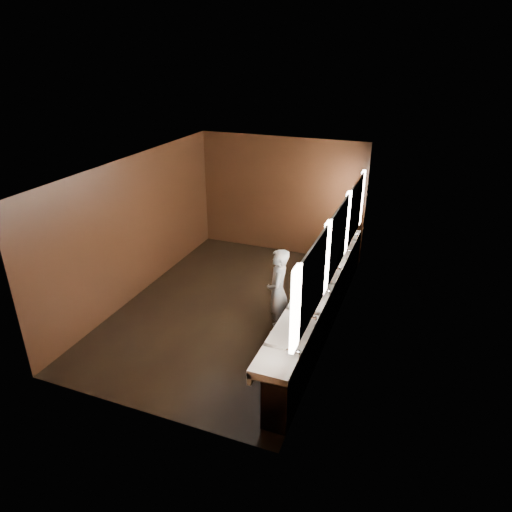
{
  "coord_description": "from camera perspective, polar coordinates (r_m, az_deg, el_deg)",
  "views": [
    {
      "loc": [
        3.24,
        -6.97,
        4.65
      ],
      "look_at": [
        0.53,
        0.0,
        1.2
      ],
      "focal_mm": 32.0,
      "sensor_mm": 36.0,
      "label": 1
    }
  ],
  "objects": [
    {
      "name": "wall_back",
      "position": [
        10.98,
        3.12,
        7.51
      ],
      "size": [
        4.0,
        0.02,
        2.8
      ],
      "primitive_type": "cube",
      "color": "black",
      "rests_on": "floor"
    },
    {
      "name": "floor",
      "position": [
        8.98,
        -3.18,
        -6.44
      ],
      "size": [
        6.0,
        6.0,
        0.0
      ],
      "primitive_type": "plane",
      "color": "black",
      "rests_on": "ground"
    },
    {
      "name": "trash_bin",
      "position": [
        7.24,
        3.6,
        -12.6
      ],
      "size": [
        0.44,
        0.44,
        0.52
      ],
      "primitive_type": "cylinder",
      "rotation": [
        0.0,
        0.0,
        0.38
      ],
      "color": "black",
      "rests_on": "floor"
    },
    {
      "name": "person",
      "position": [
        7.92,
        2.74,
        -4.46
      ],
      "size": [
        0.49,
        0.64,
        1.57
      ],
      "primitive_type": "imported",
      "rotation": [
        0.0,
        0.0,
        -1.35
      ],
      "color": "#87AECA",
      "rests_on": "floor"
    },
    {
      "name": "mirror_band",
      "position": [
        7.66,
        10.17,
        2.11
      ],
      "size": [
        0.06,
        5.03,
        1.15
      ],
      "color": "white",
      "rests_on": "wall_right"
    },
    {
      "name": "wall_left",
      "position": [
        9.31,
        -14.71,
        3.5
      ],
      "size": [
        0.02,
        6.0,
        2.8
      ],
      "primitive_type": "cube",
      "color": "black",
      "rests_on": "floor"
    },
    {
      "name": "wall_front",
      "position": [
        6.07,
        -15.28,
        -8.59
      ],
      "size": [
        4.0,
        0.02,
        2.8
      ],
      "primitive_type": "cube",
      "color": "black",
      "rests_on": "floor"
    },
    {
      "name": "ceiling",
      "position": [
        7.91,
        -3.66,
        11.2
      ],
      "size": [
        4.0,
        6.0,
        0.02
      ],
      "primitive_type": "cube",
      "color": "#2D2D2B",
      "rests_on": "wall_back"
    },
    {
      "name": "sink_counter",
      "position": [
        8.24,
        8.25,
        -5.77
      ],
      "size": [
        0.55,
        5.4,
        1.01
      ],
      "color": "black",
      "rests_on": "floor"
    },
    {
      "name": "wall_right",
      "position": [
        7.79,
        10.12,
        -0.29
      ],
      "size": [
        0.02,
        6.0,
        2.8
      ],
      "primitive_type": "cube",
      "color": "black",
      "rests_on": "floor"
    }
  ]
}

